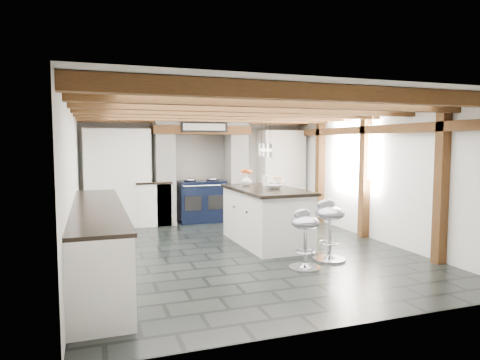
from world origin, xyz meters
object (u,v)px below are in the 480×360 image
object	(u,v)px
bar_stool_far	(305,232)
range_cooker	(201,200)
kitchen_island	(266,215)
bar_stool_near	(329,223)

from	to	relation	value
bar_stool_far	range_cooker	bearing A→B (deg)	85.95
kitchen_island	bar_stool_far	xyz separation A→B (m)	(-0.07, -1.54, 0.02)
bar_stool_near	bar_stool_far	distance (m)	0.60
range_cooker	bar_stool_near	world-z (taller)	range_cooker
range_cooker	bar_stool_far	world-z (taller)	range_cooker
range_cooker	kitchen_island	world-z (taller)	kitchen_island
bar_stool_near	bar_stool_far	size ratio (longest dim) A/B	1.09
range_cooker	bar_stool_near	size ratio (longest dim) A/B	1.12
range_cooker	kitchen_island	xyz separation A→B (m)	(0.54, -2.34, 0.02)
bar_stool_far	kitchen_island	bearing A→B (deg)	76.45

